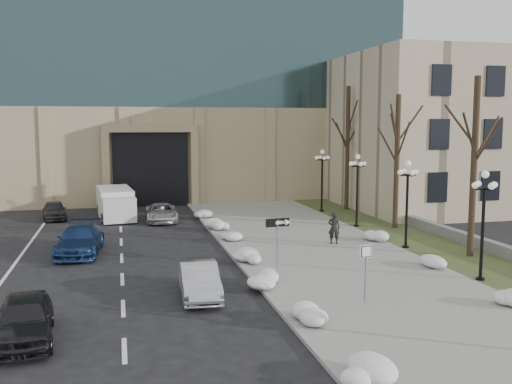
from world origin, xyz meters
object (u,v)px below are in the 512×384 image
(car_c, at_px, (80,240))
(car_e, at_px, (54,210))
(pedestrian, at_px, (334,228))
(keep_sign, at_px, (366,261))
(car_d, at_px, (162,213))
(box_truck, at_px, (116,204))
(lamppost_a, at_px, (484,211))
(car_b, at_px, (199,280))
(car_a, at_px, (24,319))
(lamppost_b, at_px, (407,192))
(lamppost_d, at_px, (322,172))
(lamppost_c, at_px, (357,181))
(one_way_sign, at_px, (282,230))

(car_c, bearing_deg, car_e, 106.55)
(pedestrian, relative_size, keep_sign, 0.78)
(car_d, height_order, keep_sign, keep_sign)
(car_e, distance_m, pedestrian, 20.43)
(box_truck, bearing_deg, lamppost_a, -59.46)
(car_b, bearing_deg, lamppost_a, -0.83)
(pedestrian, bearing_deg, car_a, 60.87)
(car_c, bearing_deg, lamppost_b, -5.38)
(car_b, height_order, lamppost_a, lamppost_a)
(keep_sign, bearing_deg, lamppost_d, 67.09)
(car_d, height_order, lamppost_c, lamppost_c)
(car_c, xyz_separation_m, car_d, (4.82, 8.84, -0.13))
(car_e, xyz_separation_m, one_way_sign, (10.89, -19.74, 1.72))
(car_d, distance_m, keep_sign, 20.99)
(lamppost_c, height_order, lamppost_d, same)
(car_e, relative_size, lamppost_b, 0.80)
(car_d, height_order, lamppost_d, lamppost_d)
(car_e, xyz_separation_m, lamppost_d, (19.30, -1.58, 2.43))
(car_b, relative_size, one_way_sign, 1.42)
(car_a, xyz_separation_m, car_d, (5.73, 20.85, -0.10))
(car_d, relative_size, lamppost_b, 0.93)
(car_a, height_order, lamppost_a, lamppost_a)
(one_way_sign, bearing_deg, car_b, -175.66)
(lamppost_a, height_order, lamppost_d, same)
(car_e, xyz_separation_m, keep_sign, (13.22, -22.84, 1.04))
(car_a, height_order, car_b, car_a)
(car_a, relative_size, car_c, 0.82)
(one_way_sign, bearing_deg, car_c, 130.05)
(car_e, relative_size, lamppost_c, 0.80)
(car_d, xyz_separation_m, lamppost_b, (12.05, -11.84, 2.46))
(car_a, relative_size, lamppost_b, 0.88)
(box_truck, xyz_separation_m, lamppost_a, (15.11, -20.81, 2.08))
(lamppost_c, bearing_deg, pedestrian, -125.65)
(box_truck, xyz_separation_m, lamppost_d, (15.11, -1.31, 2.08))
(lamppost_d, bearing_deg, car_c, -149.33)
(car_b, bearing_deg, car_c, 122.00)
(lamppost_a, distance_m, lamppost_c, 13.00)
(one_way_sign, distance_m, lamppost_b, 9.89)
(one_way_sign, xyz_separation_m, lamppost_b, (8.41, 5.16, 0.71))
(car_d, height_order, one_way_sign, one_way_sign)
(lamppost_a, bearing_deg, pedestrian, 112.49)
(lamppost_c, bearing_deg, car_e, 157.28)
(box_truck, relative_size, lamppost_c, 1.40)
(car_d, distance_m, lamppost_a, 22.08)
(car_b, relative_size, car_d, 0.92)
(car_c, xyz_separation_m, lamppost_c, (16.87, 3.50, 2.33))
(box_truck, bearing_deg, lamppost_c, -32.78)
(keep_sign, bearing_deg, car_a, 176.71)
(car_b, distance_m, keep_sign, 6.40)
(pedestrian, bearing_deg, lamppost_a, 136.57)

